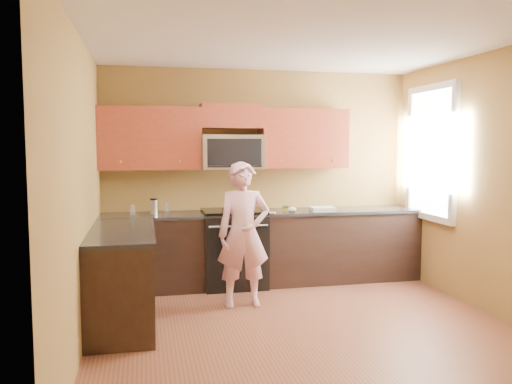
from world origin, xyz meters
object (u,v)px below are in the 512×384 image
object	(u,v)px
stove	(234,248)
woman	(244,234)
travel_mug	(154,214)
butter_tub	(287,212)
frying_pan	(233,212)
microwave	(232,169)

from	to	relation	value
stove	woman	distance (m)	0.86
travel_mug	butter_tub	bearing A→B (deg)	-4.70
butter_tub	woman	bearing A→B (deg)	-133.71
frying_pan	butter_tub	bearing A→B (deg)	1.97
stove	butter_tub	bearing A→B (deg)	-6.89
stove	microwave	distance (m)	0.98
woman	butter_tub	xyz separation A→B (m)	(0.69, 0.72, 0.14)
stove	frying_pan	world-z (taller)	frying_pan
microwave	butter_tub	distance (m)	0.87
woman	frying_pan	bearing A→B (deg)	92.30
woman	butter_tub	world-z (taller)	woman
butter_tub	frying_pan	bearing A→B (deg)	-171.04
travel_mug	stove	bearing A→B (deg)	-3.20
woman	travel_mug	size ratio (longest dim) A/B	8.27
frying_pan	microwave	bearing A→B (deg)	75.55
microwave	travel_mug	world-z (taller)	microwave
frying_pan	travel_mug	world-z (taller)	travel_mug
woman	butter_tub	distance (m)	1.01
microwave	stove	bearing A→B (deg)	-90.00
frying_pan	stove	bearing A→B (deg)	70.75
frying_pan	butter_tub	size ratio (longest dim) A/B	3.90
stove	microwave	world-z (taller)	microwave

